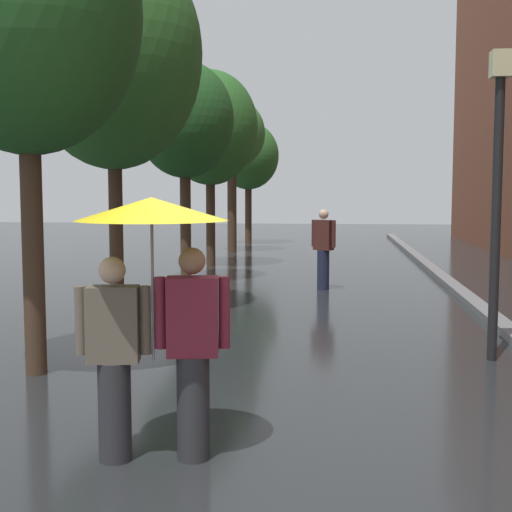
% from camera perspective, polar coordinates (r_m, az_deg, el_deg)
% --- Properties ---
extents(ground_plane, '(80.00, 80.00, 0.00)m').
position_cam_1_polar(ground_plane, '(5.75, -0.20, -16.38)').
color(ground_plane, '#26282B').
extents(kerb_strip, '(0.30, 36.00, 0.12)m').
position_cam_1_polar(kerb_strip, '(15.66, 15.90, -2.45)').
color(kerb_strip, slate).
rests_on(kerb_strip, ground).
extents(street_tree_0, '(2.58, 2.58, 5.69)m').
position_cam_1_polar(street_tree_0, '(8.61, -18.26, 18.25)').
color(street_tree_0, '#473323').
rests_on(street_tree_0, ground).
extents(street_tree_1, '(3.01, 3.01, 6.37)m').
position_cam_1_polar(street_tree_1, '(12.44, -11.60, 15.83)').
color(street_tree_1, '#473323').
rests_on(street_tree_1, ground).
extents(street_tree_2, '(2.28, 2.28, 5.11)m').
position_cam_1_polar(street_tree_2, '(16.52, -5.84, 10.90)').
color(street_tree_2, '#473323').
rests_on(street_tree_2, ground).
extents(street_tree_3, '(2.67, 2.67, 5.48)m').
position_cam_1_polar(street_tree_3, '(19.84, -3.76, 10.35)').
color(street_tree_3, '#473323').
rests_on(street_tree_3, ground).
extents(street_tree_4, '(2.31, 2.31, 5.32)m').
position_cam_1_polar(street_tree_4, '(24.44, -1.99, 9.82)').
color(street_tree_4, '#473323').
rests_on(street_tree_4, ground).
extents(street_tree_5, '(2.43, 2.43, 4.85)m').
position_cam_1_polar(street_tree_5, '(28.13, -0.63, 8.12)').
color(street_tree_5, '#473323').
rests_on(street_tree_5, ground).
extents(couple_under_umbrella, '(1.19, 1.19, 2.08)m').
position_cam_1_polar(couple_under_umbrella, '(5.49, -8.41, -2.16)').
color(couple_under_umbrella, '#2D2D33').
rests_on(couple_under_umbrella, ground).
extents(street_lamp_post, '(0.24, 0.24, 3.82)m').
position_cam_1_polar(street_lamp_post, '(9.13, 19.08, 5.89)').
color(street_lamp_post, black).
rests_on(street_lamp_post, ground).
extents(pedestrian_walking_midground, '(0.52, 0.44, 1.73)m').
position_cam_1_polar(pedestrian_walking_midground, '(15.10, 5.54, 0.73)').
color(pedestrian_walking_midground, '#1E233D').
rests_on(pedestrian_walking_midground, ground).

